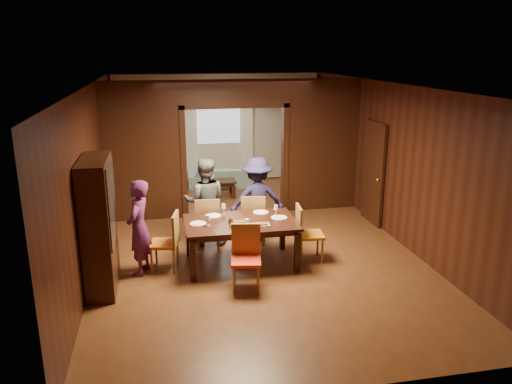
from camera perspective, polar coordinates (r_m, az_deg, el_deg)
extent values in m
plane|color=#522D17|center=(9.58, -0.82, -5.41)|extent=(9.00, 9.00, 0.00)
cube|color=silver|center=(8.93, -0.90, 12.17)|extent=(5.50, 9.00, 0.02)
cube|color=black|center=(13.52, -4.34, 7.29)|extent=(5.50, 0.02, 2.90)
cube|color=black|center=(9.08, -18.21, 2.15)|extent=(0.02, 9.00, 2.90)
cube|color=black|center=(10.00, 14.86, 3.66)|extent=(0.02, 9.00, 2.90)
cube|color=black|center=(10.62, -12.73, 3.14)|extent=(1.65, 0.15, 2.40)
cube|color=black|center=(11.19, 7.41, 4.05)|extent=(1.65, 0.15, 2.40)
cube|color=black|center=(10.52, -2.50, 11.39)|extent=(5.50, 0.15, 0.50)
cube|color=beige|center=(13.49, -4.33, 7.27)|extent=(5.40, 0.04, 2.85)
imported|color=#4E1A4A|center=(8.13, -13.24, -4.00)|extent=(0.52, 0.65, 1.55)
imported|color=#55575D|center=(9.17, -5.85, -1.11)|extent=(0.88, 0.74, 1.62)
imported|color=#1F1B44|center=(9.30, 0.15, -0.87)|extent=(1.04, 0.60, 1.59)
imported|color=#8DB4B8|center=(13.13, -3.86, 1.72)|extent=(1.82, 0.84, 0.52)
imported|color=black|center=(8.30, -1.48, -2.94)|extent=(0.36, 0.36, 0.09)
cube|color=black|center=(8.40, -1.73, -5.79)|extent=(1.84, 1.14, 0.76)
cube|color=black|center=(12.28, -4.19, 0.41)|extent=(0.80, 0.50, 0.40)
cube|color=black|center=(7.74, -17.51, -3.61)|extent=(0.40, 1.20, 2.00)
cube|color=black|center=(10.51, 13.29, 2.12)|extent=(0.06, 0.90, 2.10)
cube|color=silver|center=(13.42, -4.33, 8.31)|extent=(1.20, 0.03, 1.30)
cube|color=white|center=(13.39, -7.48, 6.25)|extent=(0.35, 0.06, 2.40)
cube|color=white|center=(13.56, -1.11, 6.51)|extent=(0.35, 0.06, 2.40)
cylinder|color=silver|center=(8.19, -6.66, -3.60)|extent=(0.27, 0.27, 0.01)
cylinder|color=white|center=(8.54, -4.91, -2.72)|extent=(0.27, 0.27, 0.01)
cylinder|color=white|center=(8.69, 0.54, -2.32)|extent=(0.27, 0.27, 0.01)
cylinder|color=silver|center=(8.43, 2.65, -2.93)|extent=(0.27, 0.27, 0.01)
cylinder|color=white|center=(7.95, -1.34, -4.12)|extent=(0.27, 0.27, 0.01)
cube|color=gray|center=(8.17, -1.93, -3.46)|extent=(0.30, 0.20, 0.04)
cube|color=gray|center=(8.07, 0.52, -3.70)|extent=(0.30, 0.20, 0.04)
cylinder|color=white|center=(7.96, -1.06, -3.59)|extent=(0.07, 0.07, 0.14)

